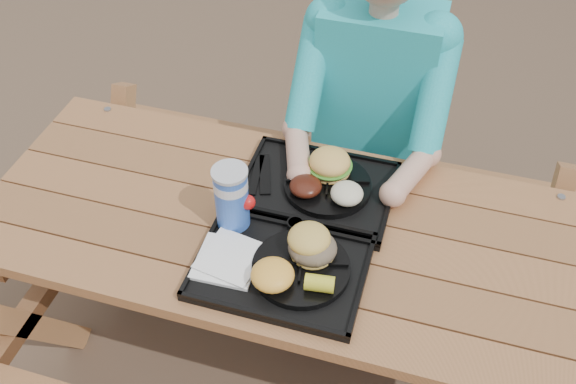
# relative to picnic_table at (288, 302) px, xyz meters

# --- Properties ---
(ground) EXTENTS (60.00, 60.00, 0.00)m
(ground) POSITION_rel_picnic_table_xyz_m (0.00, 0.00, -0.38)
(ground) COLOR #999999
(ground) RESTS_ON ground
(picnic_table) EXTENTS (1.80, 1.49, 0.75)m
(picnic_table) POSITION_rel_picnic_table_xyz_m (0.00, 0.00, 0.00)
(picnic_table) COLOR #999999
(picnic_table) RESTS_ON ground
(tray_near) EXTENTS (0.45, 0.35, 0.02)m
(tray_near) POSITION_rel_picnic_table_xyz_m (0.03, -0.16, 0.39)
(tray_near) COLOR black
(tray_near) RESTS_ON picnic_table
(tray_far) EXTENTS (0.45, 0.35, 0.02)m
(tray_far) POSITION_rel_picnic_table_xyz_m (0.05, 0.15, 0.39)
(tray_far) COLOR black
(tray_far) RESTS_ON picnic_table
(plate_near) EXTENTS (0.26, 0.26, 0.02)m
(plate_near) POSITION_rel_picnic_table_xyz_m (0.08, -0.17, 0.41)
(plate_near) COLOR black
(plate_near) RESTS_ON tray_near
(plate_far) EXTENTS (0.26, 0.26, 0.02)m
(plate_far) POSITION_rel_picnic_table_xyz_m (0.08, 0.16, 0.41)
(plate_far) COLOR black
(plate_far) RESTS_ON tray_far
(napkin_stack) EXTENTS (0.17, 0.17, 0.02)m
(napkin_stack) POSITION_rel_picnic_table_xyz_m (-0.11, -0.19, 0.40)
(napkin_stack) COLOR white
(napkin_stack) RESTS_ON tray_near
(soda_cup) EXTENTS (0.09, 0.09, 0.19)m
(soda_cup) POSITION_rel_picnic_table_xyz_m (-0.14, -0.05, 0.49)
(soda_cup) COLOR blue
(soda_cup) RESTS_ON tray_near
(condiment_bbq) EXTENTS (0.05, 0.05, 0.03)m
(condiment_bbq) POSITION_rel_picnic_table_xyz_m (0.03, -0.03, 0.41)
(condiment_bbq) COLOR black
(condiment_bbq) RESTS_ON tray_near
(condiment_mustard) EXTENTS (0.06, 0.06, 0.03)m
(condiment_mustard) POSITION_rel_picnic_table_xyz_m (0.09, -0.04, 0.41)
(condiment_mustard) COLOR gold
(condiment_mustard) RESTS_ON tray_near
(sandwich) EXTENTS (0.12, 0.12, 0.13)m
(sandwich) POSITION_rel_picnic_table_xyz_m (0.10, -0.12, 0.48)
(sandwich) COLOR #E6B851
(sandwich) RESTS_ON plate_near
(mac_cheese) EXTENTS (0.11, 0.11, 0.06)m
(mac_cheese) POSITION_rel_picnic_table_xyz_m (0.03, -0.24, 0.44)
(mac_cheese) COLOR #FFBD43
(mac_cheese) RESTS_ON plate_near
(corn_cob) EXTENTS (0.08, 0.08, 0.04)m
(corn_cob) POSITION_rel_picnic_table_xyz_m (0.15, -0.22, 0.44)
(corn_cob) COLOR yellow
(corn_cob) RESTS_ON plate_near
(cutlery_far) EXTENTS (0.09, 0.18, 0.01)m
(cutlery_far) POSITION_rel_picnic_table_xyz_m (-0.12, 0.16, 0.40)
(cutlery_far) COLOR black
(cutlery_far) RESTS_ON tray_far
(burger) EXTENTS (0.13, 0.13, 0.11)m
(burger) POSITION_rel_picnic_table_xyz_m (0.07, 0.21, 0.47)
(burger) COLOR #F3B655
(burger) RESTS_ON plate_far
(baked_beans) EXTENTS (0.10, 0.10, 0.04)m
(baked_beans) POSITION_rel_picnic_table_xyz_m (0.02, 0.10, 0.44)
(baked_beans) COLOR #43170D
(baked_beans) RESTS_ON plate_far
(potato_salad) EXTENTS (0.09, 0.09, 0.05)m
(potato_salad) POSITION_rel_picnic_table_xyz_m (0.14, 0.10, 0.44)
(potato_salad) COLOR beige
(potato_salad) RESTS_ON plate_far
(diner) EXTENTS (0.48, 0.84, 1.28)m
(diner) POSITION_rel_picnic_table_xyz_m (0.13, 0.58, 0.27)
(diner) COLOR teal
(diner) RESTS_ON ground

